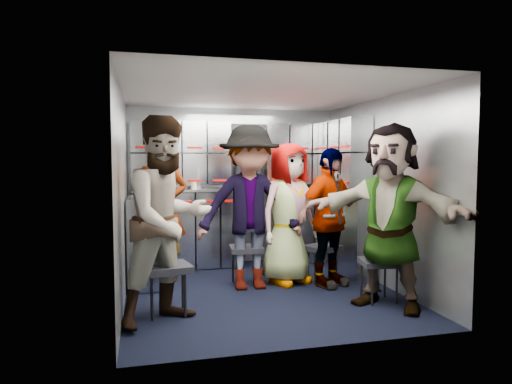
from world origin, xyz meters
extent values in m
plane|color=black|center=(0.00, 0.00, 0.00)|extent=(3.00, 3.00, 0.00)
cube|color=gray|center=(0.00, 1.50, 1.05)|extent=(2.80, 0.04, 2.10)
cube|color=gray|center=(-1.40, 0.00, 1.05)|extent=(0.04, 3.00, 2.10)
cube|color=gray|center=(1.40, 0.00, 1.05)|extent=(0.04, 3.00, 2.10)
cube|color=silver|center=(0.00, 0.00, 2.10)|extent=(2.80, 3.00, 0.02)
cube|color=#999EA8|center=(0.00, 1.29, 0.49)|extent=(2.68, 0.38, 0.99)
cube|color=#999EA8|center=(-1.19, 0.56, 0.49)|extent=(0.38, 0.76, 0.99)
cube|color=silver|center=(0.00, 1.29, 1.01)|extent=(2.68, 0.42, 0.03)
cube|color=#999EA8|center=(0.00, 1.35, 1.49)|extent=(2.68, 0.28, 0.82)
cube|color=#999EA8|center=(1.25, 0.70, 1.49)|extent=(0.28, 1.00, 0.82)
cube|color=#999EA8|center=(1.25, 0.60, 0.50)|extent=(0.28, 1.20, 1.00)
cube|color=#AC0B03|center=(0.00, 1.09, 0.88)|extent=(2.60, 0.02, 0.03)
cube|color=black|center=(-1.00, -0.50, 0.43)|extent=(0.45, 0.44, 0.06)
cylinder|color=black|center=(-1.15, -0.62, 0.21)|extent=(0.02, 0.02, 0.41)
cylinder|color=black|center=(-0.86, -0.62, 0.21)|extent=(0.02, 0.02, 0.41)
cylinder|color=black|center=(-1.15, -0.38, 0.21)|extent=(0.02, 0.02, 0.41)
cylinder|color=black|center=(-0.86, -0.38, 0.21)|extent=(0.02, 0.02, 0.41)
cube|color=black|center=(-0.08, 0.36, 0.40)|extent=(0.39, 0.37, 0.06)
cylinder|color=black|center=(-0.22, 0.24, 0.19)|extent=(0.02, 0.02, 0.38)
cylinder|color=black|center=(0.05, 0.24, 0.19)|extent=(0.02, 0.02, 0.38)
cylinder|color=black|center=(-0.22, 0.47, 0.19)|extent=(0.02, 0.02, 0.38)
cylinder|color=black|center=(0.05, 0.47, 0.19)|extent=(0.02, 0.02, 0.38)
cube|color=black|center=(0.39, 0.47, 0.40)|extent=(0.37, 0.35, 0.06)
cylinder|color=black|center=(0.26, 0.36, 0.19)|extent=(0.02, 0.02, 0.38)
cylinder|color=black|center=(0.53, 0.36, 0.19)|extent=(0.02, 0.02, 0.38)
cylinder|color=black|center=(0.26, 0.58, 0.19)|extent=(0.02, 0.02, 0.38)
cylinder|color=black|center=(0.53, 0.58, 0.19)|extent=(0.02, 0.02, 0.38)
cube|color=black|center=(0.79, 0.23, 0.39)|extent=(0.46, 0.45, 0.06)
cylinder|color=black|center=(0.66, 0.12, 0.19)|extent=(0.02, 0.02, 0.37)
cylinder|color=black|center=(0.92, 0.12, 0.19)|extent=(0.02, 0.02, 0.37)
cylinder|color=black|center=(0.66, 0.34, 0.19)|extent=(0.02, 0.02, 0.37)
cylinder|color=black|center=(0.92, 0.34, 0.19)|extent=(0.02, 0.02, 0.37)
cube|color=black|center=(1.05, -0.60, 0.39)|extent=(0.41, 0.40, 0.06)
cylinder|color=black|center=(0.92, -0.71, 0.19)|extent=(0.02, 0.02, 0.37)
cylinder|color=black|center=(1.18, -0.71, 0.19)|extent=(0.02, 0.02, 0.37)
cylinder|color=black|center=(0.92, -0.49, 0.19)|extent=(0.02, 0.02, 0.37)
cylinder|color=black|center=(1.18, -0.49, 0.19)|extent=(0.02, 0.02, 0.37)
imported|color=black|center=(-1.01, 0.75, 0.84)|extent=(0.68, 0.52, 1.67)
imported|color=black|center=(-1.00, -0.68, 0.89)|extent=(1.09, 1.02, 1.78)
imported|color=black|center=(-0.08, 0.18, 0.89)|extent=(1.17, 0.69, 1.78)
imported|color=black|center=(0.39, 0.29, 0.80)|extent=(0.92, 0.78, 1.59)
imported|color=black|center=(0.79, 0.05, 0.77)|extent=(0.97, 0.73, 1.54)
imported|color=black|center=(1.05, -0.78, 0.88)|extent=(1.43, 1.59, 1.76)
cylinder|color=white|center=(-0.83, 1.24, 1.16)|extent=(0.06, 0.06, 0.25)
cylinder|color=white|center=(-0.52, 1.24, 1.16)|extent=(0.07, 0.07, 0.26)
cylinder|color=white|center=(0.71, 1.24, 1.15)|extent=(0.07, 0.07, 0.24)
cylinder|color=beige|center=(-0.57, 1.23, 1.08)|extent=(0.07, 0.07, 0.11)
cylinder|color=beige|center=(1.25, 1.23, 1.09)|extent=(0.09, 0.09, 0.11)
camera|label=1|loc=(-1.20, -4.62, 1.40)|focal=32.00mm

